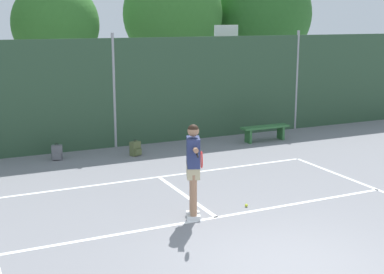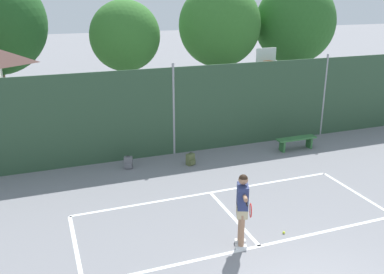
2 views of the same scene
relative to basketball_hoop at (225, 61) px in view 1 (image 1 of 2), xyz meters
name	(u,v)px [view 1 (image 1 of 2)]	position (x,y,z in m)	size (l,w,h in m)	color
ground_plane	(291,270)	(-4.44, -10.33, -2.31)	(120.00, 120.00, 0.00)	gray
court_markings	(268,254)	(-4.44, -9.68, -2.31)	(8.30, 11.10, 0.01)	white
chainlink_fence	(114,93)	(-4.44, -1.33, -0.70)	(26.09, 0.09, 3.37)	#2D4C33
basketball_hoop	(225,61)	(0.00, 0.00, 0.00)	(0.90, 0.67, 3.55)	yellow
treeline_backdrop	(51,14)	(-4.51, 7.10, 1.65)	(25.54, 4.43, 6.77)	brown
tennis_player	(193,163)	(-4.87, -7.72, -1.20)	(0.49, 1.39, 1.85)	silver
tennis_ball	(246,205)	(-3.60, -7.58, -2.28)	(0.07, 0.07, 0.07)	#CCE033
backpack_grey	(57,153)	(-6.33, -2.11, -2.12)	(0.32, 0.30, 0.46)	slate
backpack_olive	(135,149)	(-4.24, -2.58, -2.12)	(0.33, 0.32, 0.46)	#566038
courtside_bench	(265,130)	(0.05, -2.56, -1.95)	(1.60, 0.36, 0.48)	#336B38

